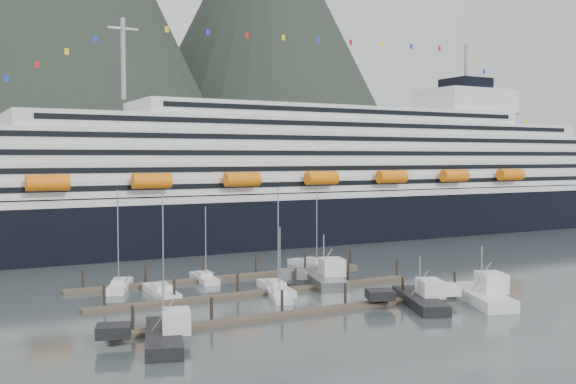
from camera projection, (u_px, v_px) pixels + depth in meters
name	position (u px, v px, depth m)	size (l,w,h in m)	color
ground	(303.00, 295.00, 91.92)	(1600.00, 1600.00, 0.00)	#4D595A
mountains	(41.00, 1.00, 625.84)	(870.00, 440.00, 420.00)	black
cruise_ship	(299.00, 187.00, 153.81)	(210.00, 30.40, 50.30)	black
dock_near	(309.00, 311.00, 80.82)	(48.18, 2.28, 3.20)	#43372B
dock_mid	(261.00, 292.00, 92.26)	(48.18, 2.28, 3.20)	#43372B
dock_far	(224.00, 277.00, 103.69)	(48.18, 2.28, 3.20)	#43372B
sailboat_b	(161.00, 292.00, 91.43)	(3.05, 10.43, 14.86)	silver
sailboat_c	(279.00, 296.00, 89.49)	(4.65, 8.48, 10.00)	silver
sailboat_d	(276.00, 289.00, 94.16)	(4.29, 11.02, 15.14)	silver
sailboat_e	(120.00, 286.00, 95.87)	(6.04, 9.82, 14.69)	silver
sailboat_f	(204.00, 279.00, 102.07)	(3.10, 8.53, 11.80)	silver
sailboat_g	(313.00, 264.00, 115.33)	(4.92, 10.34, 13.76)	silver
trawler_a	(162.00, 335.00, 67.81)	(10.28, 13.36, 7.08)	black
trawler_c	(418.00, 299.00, 85.31)	(10.96, 13.88, 6.91)	black
trawler_d	(480.00, 295.00, 87.17)	(11.50, 14.10, 8.12)	silver
trawler_e	(323.00, 278.00, 98.93)	(10.54, 13.27, 8.26)	gray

